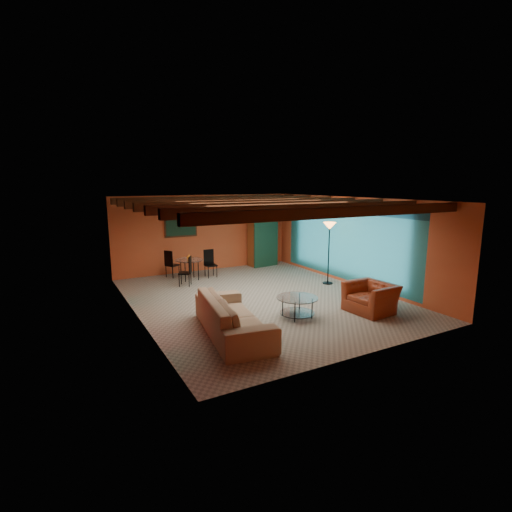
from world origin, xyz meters
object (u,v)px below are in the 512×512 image
armchair (371,298)px  potted_plant (263,210)px  dining_table (189,266)px  vase (189,249)px  sofa (233,316)px  coffee_table (297,307)px  armoire (263,241)px  floor_lamp (329,253)px

armchair → potted_plant: (0.35, 5.98, 1.74)m
dining_table → vase: size_ratio=9.98×
armchair → potted_plant: potted_plant is taller
armchair → dining_table: dining_table is taller
sofa → potted_plant: (3.92, 5.62, 1.70)m
sofa → armchair: 3.58m
sofa → armchair: bearing=-86.5°
coffee_table → armoire: (2.16, 5.44, 0.67)m
armchair → coffee_table: bearing=-110.3°
armchair → coffee_table: 1.88m
dining_table → armoire: 3.33m
vase → sofa: bearing=-98.5°
armoire → vase: (-3.20, -0.80, 0.09)m
sofa → dining_table: 4.88m
armoire → potted_plant: 1.18m
potted_plant → vase: size_ratio=2.82×
coffee_table → potted_plant: size_ratio=1.94×
armchair → dining_table: (-2.84, 5.17, 0.11)m
floor_lamp → sofa: bearing=-152.6°
sofa → floor_lamp: 4.95m
dining_table → floor_lamp: 4.48m
coffee_table → armoire: bearing=68.4°
coffee_table → floor_lamp: 3.41m
dining_table → potted_plant: 3.68m
sofa → coffee_table: (1.76, 0.18, -0.15)m
vase → dining_table: bearing=0.0°
sofa → armoire: (3.92, 5.62, 0.53)m
armoire → floor_lamp: floor_lamp is taller
sofa → armoire: bearing=-25.8°
floor_lamp → vase: floor_lamp is taller
armoire → sofa: bearing=-131.8°
dining_table → vase: vase is taller
potted_plant → vase: potted_plant is taller
sofa → floor_lamp: (4.37, 2.27, 0.58)m
coffee_table → dining_table: size_ratio=0.55×
floor_lamp → dining_table: bearing=145.0°
coffee_table → dining_table: 4.76m
vase → potted_plant: bearing=14.1°
sofa → armchair: sofa is taller
floor_lamp → potted_plant: bearing=97.6°
dining_table → armoire: armoire is taller
coffee_table → vase: 4.82m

